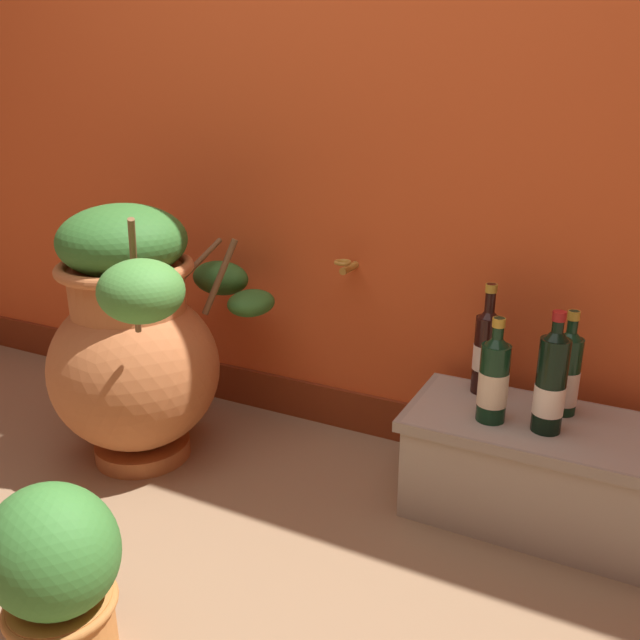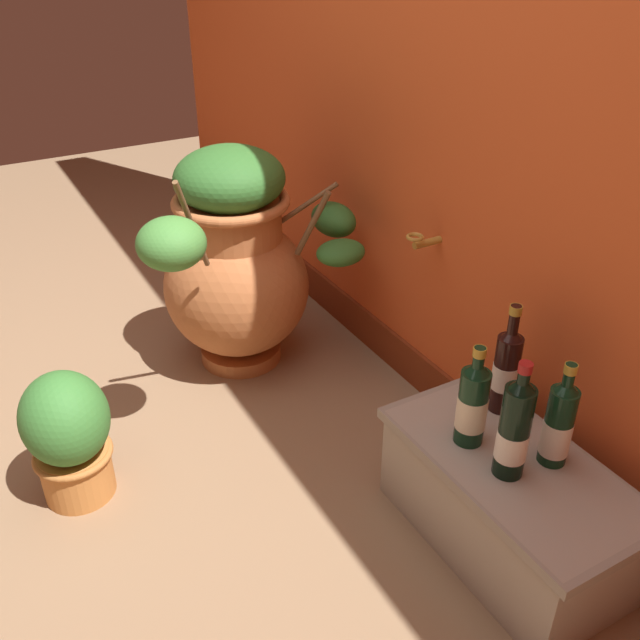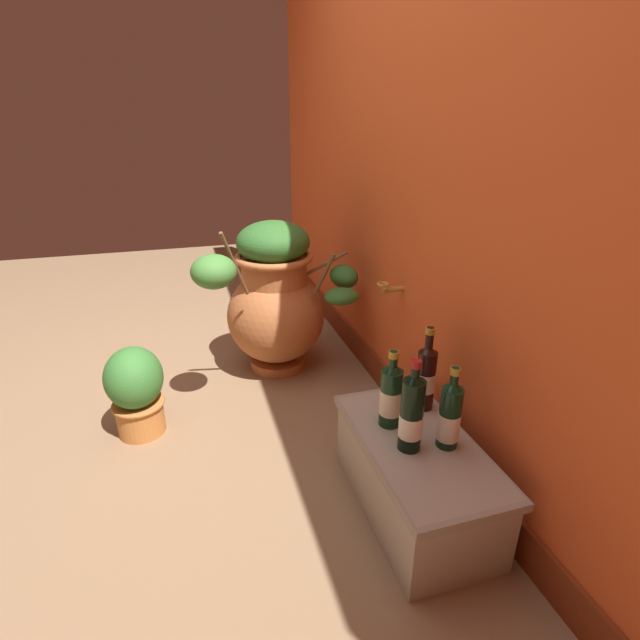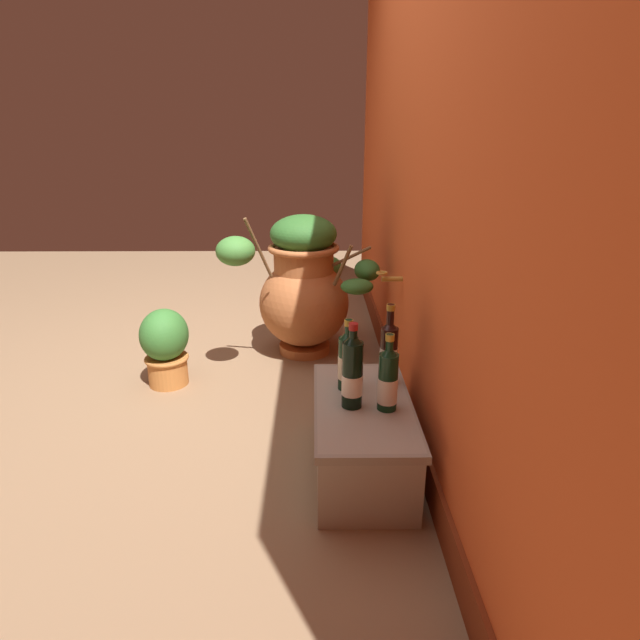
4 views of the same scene
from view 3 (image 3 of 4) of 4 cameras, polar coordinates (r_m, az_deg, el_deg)
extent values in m
plane|color=#896B4C|center=(2.23, -18.03, -14.25)|extent=(7.00, 7.00, 0.00)
cube|color=#D15123|center=(2.07, 14.53, 22.13)|extent=(4.40, 0.20, 2.60)
cube|color=maroon|center=(2.37, 9.35, -8.71)|extent=(4.40, 0.02, 0.15)
cylinder|color=#B28433|center=(2.15, 8.78, 3.63)|extent=(0.02, 0.10, 0.02)
torus|color=#B28433|center=(2.12, 7.60, 4.28)|extent=(0.06, 0.06, 0.01)
cylinder|color=#B26638|center=(2.73, -5.10, -5.00)|extent=(0.31, 0.31, 0.05)
ellipsoid|color=#B26638|center=(2.61, -5.31, 0.49)|extent=(0.53, 0.53, 0.51)
cylinder|color=#B26638|center=(2.53, -5.53, 5.84)|extent=(0.35, 0.35, 0.15)
torus|color=#B26638|center=(2.51, -5.59, 7.50)|extent=(0.41, 0.41, 0.04)
cylinder|color=brown|center=(2.40, 0.44, 5.41)|extent=(0.09, 0.11, 0.25)
ellipsoid|color=#2D6628|center=(2.39, 2.61, 2.86)|extent=(0.15, 0.18, 0.08)
cylinder|color=brown|center=(2.22, -10.21, 6.54)|extent=(0.14, 0.13, 0.34)
ellipsoid|color=#428438|center=(2.10, -12.67, 5.69)|extent=(0.20, 0.20, 0.15)
cylinder|color=brown|center=(2.75, -3.88, 7.49)|extent=(0.13, 0.10, 0.13)
ellipsoid|color=#387A33|center=(2.84, -3.45, 5.70)|extent=(0.17, 0.17, 0.14)
cylinder|color=brown|center=(2.52, 0.83, 6.87)|extent=(0.05, 0.22, 0.13)
ellipsoid|color=#2D6628|center=(2.55, 2.88, 5.28)|extent=(0.21, 0.14, 0.12)
ellipsoid|color=#2D6628|center=(2.48, -5.67, 9.31)|extent=(0.38, 0.38, 0.22)
cube|color=#9E9384|center=(1.79, 11.31, -17.90)|extent=(0.67, 0.35, 0.30)
cube|color=gray|center=(1.71, 11.67, -14.50)|extent=(0.71, 0.37, 0.03)
cylinder|color=black|center=(1.71, 8.51, -9.25)|extent=(0.08, 0.08, 0.22)
cone|color=black|center=(1.65, 8.76, -5.67)|extent=(0.08, 0.08, 0.04)
cylinder|color=black|center=(1.63, 8.81, -4.94)|extent=(0.03, 0.03, 0.08)
cylinder|color=#B7932D|center=(1.62, 8.86, -4.13)|extent=(0.03, 0.03, 0.02)
cylinder|color=beige|center=(1.71, 8.48, -9.65)|extent=(0.08, 0.08, 0.09)
cylinder|color=black|center=(1.64, 15.30, -11.26)|extent=(0.07, 0.07, 0.22)
cone|color=black|center=(1.58, 15.77, -7.61)|extent=(0.07, 0.07, 0.04)
cylinder|color=black|center=(1.57, 15.87, -6.79)|extent=(0.03, 0.03, 0.08)
cylinder|color=#B7932D|center=(1.55, 15.98, -5.93)|extent=(0.03, 0.03, 0.02)
cylinder|color=white|center=(1.66, 15.19, -12.17)|extent=(0.07, 0.07, 0.10)
cylinder|color=black|center=(1.82, 12.57, -7.09)|extent=(0.07, 0.07, 0.23)
cone|color=black|center=(1.76, 12.93, -3.46)|extent=(0.07, 0.07, 0.04)
cylinder|color=black|center=(1.74, 13.04, -2.37)|extent=(0.03, 0.03, 0.10)
cylinder|color=#B7932D|center=(1.73, 13.15, -1.26)|extent=(0.03, 0.03, 0.02)
cylinder|color=white|center=(1.82, 12.56, -7.22)|extent=(0.07, 0.07, 0.08)
cylinder|color=black|center=(1.59, 10.94, -11.20)|extent=(0.08, 0.08, 0.25)
cone|color=black|center=(1.52, 11.34, -6.80)|extent=(0.08, 0.08, 0.04)
cylinder|color=black|center=(1.51, 11.41, -6.04)|extent=(0.03, 0.03, 0.07)
cylinder|color=maroon|center=(1.50, 11.48, -5.22)|extent=(0.03, 0.03, 0.02)
cylinder|color=white|center=(1.61, 10.83, -12.32)|extent=(0.08, 0.08, 0.08)
cylinder|color=#CC7F3D|center=(2.31, -20.78, -10.77)|extent=(0.20, 0.20, 0.16)
torus|color=#BB7538|center=(2.28, -21.02, -9.34)|extent=(0.23, 0.23, 0.02)
ellipsoid|color=#387A33|center=(2.21, -21.50, -6.45)|extent=(0.28, 0.25, 0.27)
camera|label=1|loc=(1.40, -60.52, 3.65)|focal=36.55mm
camera|label=2|loc=(0.51, -87.21, 27.53)|focal=39.36mm
camera|label=4|loc=(0.77, 117.55, -16.00)|focal=29.13mm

